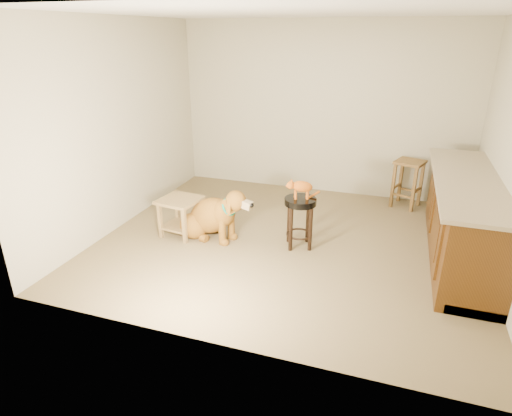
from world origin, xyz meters
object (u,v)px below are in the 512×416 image
(side_table, at_px, (180,211))
(golden_retriever, at_px, (212,217))
(tabby_kitten, at_px, (300,187))
(padded_stool, at_px, (300,213))
(wood_stool, at_px, (407,183))

(side_table, distance_m, golden_retriever, 0.41)
(tabby_kitten, bearing_deg, golden_retriever, 165.98)
(golden_retriever, distance_m, tabby_kitten, 1.19)
(padded_stool, xyz_separation_m, side_table, (-1.50, -0.17, -0.11))
(golden_retriever, bearing_deg, side_table, -158.21)
(wood_stool, relative_size, tabby_kitten, 1.88)
(padded_stool, xyz_separation_m, tabby_kitten, (-0.01, -0.00, 0.32))
(wood_stool, xyz_separation_m, tabby_kitten, (-1.21, -1.75, 0.39))
(wood_stool, height_order, golden_retriever, wood_stool)
(padded_stool, xyz_separation_m, wood_stool, (1.20, 1.75, -0.07))
(padded_stool, relative_size, wood_stool, 0.88)
(side_table, xyz_separation_m, golden_retriever, (0.40, 0.06, -0.05))
(side_table, relative_size, golden_retriever, 0.47)
(padded_stool, height_order, tabby_kitten, tabby_kitten)
(side_table, bearing_deg, padded_stool, 6.51)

